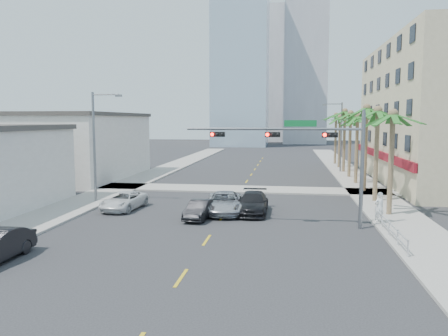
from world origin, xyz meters
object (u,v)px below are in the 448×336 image
Objects in this scene: car_parked_far at (124,201)px; car_lane_right at (253,203)px; car_lane_center at (225,203)px; car_lane_left at (199,210)px; pedestrian at (379,207)px; traffic_signal_mast at (309,147)px.

car_lane_right is (9.80, 0.05, 0.09)m from car_parked_far.
car_lane_left is at bearing -131.67° from car_lane_center.
car_lane_right is (3.50, 2.30, 0.12)m from car_lane_left.
car_parked_far is at bearing -34.54° from pedestrian.
traffic_signal_mast is 2.12× the size of car_lane_right.
car_lane_right is at bearing 5.48° from car_parked_far.
traffic_signal_mast is 5.70× the size of pedestrian.
pedestrian is (11.91, 0.20, 0.49)m from car_lane_left.
car_parked_far is at bearing 171.84° from car_lane_center.
car_parked_far is (-13.58, 3.54, -4.40)m from traffic_signal_mast.
car_lane_center is at bearing -38.35° from pedestrian.
traffic_signal_mast is at bearing -43.89° from car_lane_right.
traffic_signal_mast is 14.71m from car_parked_far.
car_parked_far is 7.75m from car_lane_center.
car_lane_left is 4.19m from car_lane_right.
car_lane_right is 8.67m from pedestrian.
pedestrian reaches higher than car_parked_far.
car_lane_center is 2.81× the size of pedestrian.
traffic_signal_mast reaches higher than car_lane_center.
pedestrian is at bearing -17.20° from car_lane_center.
car_lane_right is at bearing -42.11° from pedestrian.
car_lane_center is at bearing 4.02° from car_parked_far.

